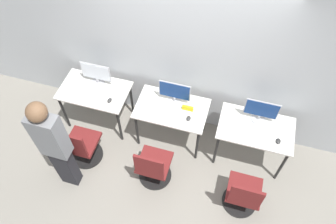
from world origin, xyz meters
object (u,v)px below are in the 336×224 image
object	(u,v)px
monitor_left	(96,73)
keyboard_left	(90,96)
mouse_left	(110,100)
monitor_right	(261,111)
monitor_center	(175,92)
person_left	(54,145)
mouse_center	(188,118)
keyboard_center	(170,114)
office_chair_right	(243,195)
office_chair_center	(153,168)
office_chair_left	(81,147)
mouse_right	(278,141)
keyboard_right	(255,135)

from	to	relation	value
monitor_left	keyboard_left	distance (m)	0.34
mouse_left	keyboard_left	bearing A→B (deg)	179.95
monitor_right	monitor_center	bearing A→B (deg)	-179.21
person_left	mouse_center	distance (m)	1.78
keyboard_center	monitor_right	world-z (taller)	monitor_right
monitor_right	office_chair_right	world-z (taller)	monitor_right
monitor_center	keyboard_center	bearing A→B (deg)	-90.00
monitor_right	office_chair_right	distance (m)	1.15
keyboard_left	office_chair_right	distance (m)	2.55
monitor_center	mouse_center	xyz separation A→B (m)	(0.27, -0.26, -0.17)
monitor_center	office_chair_right	distance (m)	1.66
monitor_center	office_chair_center	size ratio (longest dim) A/B	0.52
office_chair_left	keyboard_center	xyz separation A→B (m)	(1.15, 0.63, 0.42)
office_chair_center	monitor_right	xyz separation A→B (m)	(1.24, 0.93, 0.59)
keyboard_center	person_left	bearing A→B (deg)	-139.91
mouse_left	person_left	world-z (taller)	person_left
mouse_center	monitor_right	world-z (taller)	monitor_right
person_left	mouse_right	world-z (taller)	person_left
monitor_left	office_chair_center	distance (m)	1.60
monitor_left	mouse_center	size ratio (longest dim) A/B	5.03
monitor_center	office_chair_left	bearing A→B (deg)	-142.32
office_chair_center	monitor_right	world-z (taller)	monitor_right
mouse_left	monitor_center	xyz separation A→B (m)	(0.89, 0.27, 0.17)
person_left	keyboard_right	size ratio (longest dim) A/B	3.95
monitor_center	monitor_right	world-z (taller)	same
office_chair_left	keyboard_center	world-z (taller)	office_chair_left
keyboard_left	person_left	size ratio (longest dim) A/B	0.25
monitor_left	person_left	xyz separation A→B (m)	(0.01, -1.27, 0.04)
monitor_center	person_left	bearing A→B (deg)	-133.54
person_left	keyboard_left	bearing A→B (deg)	90.60
keyboard_center	mouse_right	distance (m)	1.50
monitor_left	office_chair_center	size ratio (longest dim) A/B	0.52
keyboard_left	office_chair_center	world-z (taller)	office_chair_center
keyboard_left	monitor_right	xyz separation A→B (m)	(2.40, 0.28, 0.18)
monitor_center	office_chair_center	distance (m)	1.09
office_chair_center	monitor_left	bearing A→B (deg)	141.08
mouse_left	mouse_right	distance (m)	2.39
keyboard_left	keyboard_right	xyz separation A→B (m)	(2.40, -0.01, 0.00)
monitor_center	mouse_center	size ratio (longest dim) A/B	5.03
mouse_left	keyboard_right	distance (m)	2.09
keyboard_left	office_chair_right	world-z (taller)	office_chair_right
keyboard_right	office_chair_center	bearing A→B (deg)	-152.77
keyboard_right	keyboard_center	bearing A→B (deg)	178.94
mouse_left	keyboard_center	distance (m)	0.89
office_chair_left	office_chair_center	size ratio (longest dim) A/B	1.00
person_left	keyboard_center	size ratio (longest dim) A/B	3.95
mouse_center	mouse_right	world-z (taller)	same
office_chair_left	mouse_center	size ratio (longest dim) A/B	9.64
monitor_right	office_chair_right	bearing A→B (deg)	-89.19
monitor_left	monitor_center	xyz separation A→B (m)	(1.20, -0.02, 0.00)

